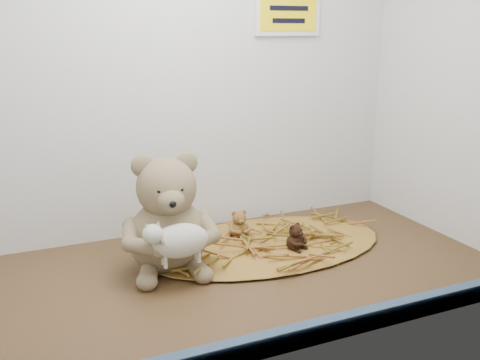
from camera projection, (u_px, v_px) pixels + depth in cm
name	position (u px, v px, depth cm)	size (l,w,h in cm)	color
alcove_shell	(204.00, 54.00, 107.84)	(120.40, 60.20, 90.40)	#3C2314
front_rail	(288.00, 338.00, 86.20)	(119.28, 2.20, 3.60)	#3A546F
straw_bed	(266.00, 244.00, 127.16)	(59.40, 34.49, 1.15)	olive
main_teddy	(167.00, 212.00, 112.54)	(20.55, 21.69, 25.48)	#907B58
toy_lamb	(180.00, 241.00, 105.30)	(14.92, 9.11, 9.64)	beige
mini_teddy_tan	(239.00, 223.00, 129.70)	(5.52, 5.83, 6.85)	olive
mini_teddy_brown	(295.00, 235.00, 122.53)	(5.06, 5.34, 6.28)	black
wall_sign	(288.00, 8.00, 134.63)	(16.00, 1.20, 11.00)	yellow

